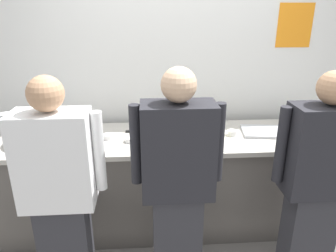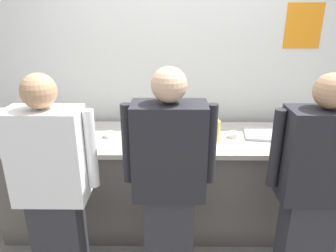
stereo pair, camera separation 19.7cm
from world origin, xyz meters
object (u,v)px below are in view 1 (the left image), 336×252
at_px(chef_far_right, 317,183).
at_px(plate_stack_front, 203,126).
at_px(ramekin_orange_sauce, 131,139).
at_px(chef_near_left, 60,194).
at_px(chef_center, 178,184).
at_px(ramekin_yellow_sauce, 232,133).
at_px(chefs_knife, 138,131).
at_px(ramekin_red_sauce, 108,136).
at_px(squeeze_bottle_primary, 216,128).
at_px(deli_cup, 184,128).
at_px(sheet_tray, 269,132).
at_px(mixing_bowl_steel, 35,135).
at_px(plate_stack_rear, 311,126).

bearing_deg(chef_far_right, plate_stack_front, 125.18).
bearing_deg(ramekin_orange_sauce, chef_far_right, -27.97).
relative_size(chef_near_left, chef_center, 0.98).
relative_size(ramekin_yellow_sauce, chefs_knife, 0.30).
xyz_separation_m(chef_center, ramekin_red_sauce, (-0.52, 0.72, 0.05)).
relative_size(squeeze_bottle_primary, deli_cup, 2.28).
distance_m(sheet_tray, ramekin_yellow_sauce, 0.34).
bearing_deg(plate_stack_front, sheet_tray, -9.67).
bearing_deg(ramekin_yellow_sauce, deli_cup, 167.89).
relative_size(plate_stack_front, chefs_knife, 0.75).
height_order(chef_center, sheet_tray, chef_center).
bearing_deg(chef_near_left, plate_stack_front, 40.22).
relative_size(plate_stack_front, mixing_bowl_steel, 0.54).
distance_m(plate_stack_rear, mixing_bowl_steel, 2.40).
bearing_deg(plate_stack_rear, ramekin_yellow_sauce, -173.36).
bearing_deg(mixing_bowl_steel, chef_near_left, -63.51).
bearing_deg(squeeze_bottle_primary, chef_center, -120.46).
xyz_separation_m(squeeze_bottle_primary, ramekin_orange_sauce, (-0.72, -0.01, -0.08)).
relative_size(chef_center, sheet_tray, 3.51).
bearing_deg(squeeze_bottle_primary, chef_far_right, -51.54).
bearing_deg(ramekin_red_sauce, chef_center, -54.42).
bearing_deg(chef_center, ramekin_red_sauce, 125.58).
bearing_deg(ramekin_red_sauce, ramekin_yellow_sauce, 0.14).
height_order(chef_center, mixing_bowl_steel, chef_center).
xyz_separation_m(chef_center, plate_stack_rear, (1.30, 0.81, 0.06)).
xyz_separation_m(plate_stack_front, plate_stack_rear, (0.99, -0.05, -0.01)).
height_order(chef_far_right, ramekin_orange_sauce, chef_far_right).
xyz_separation_m(chef_far_right, plate_stack_front, (-0.62, 0.88, 0.09)).
distance_m(ramekin_yellow_sauce, ramekin_red_sauce, 1.07).
bearing_deg(chef_near_left, ramekin_red_sauce, 73.26).
xyz_separation_m(chef_far_right, ramekin_yellow_sauce, (-0.38, 0.74, 0.07)).
relative_size(squeeze_bottle_primary, ramekin_orange_sauce, 2.06).
bearing_deg(squeeze_bottle_primary, ramekin_yellow_sauce, 22.33).
bearing_deg(chef_far_right, chef_near_left, -179.46).
xyz_separation_m(ramekin_yellow_sauce, deli_cup, (-0.41, 0.09, 0.02)).
bearing_deg(squeeze_bottle_primary, ramekin_orange_sauce, -178.97).
xyz_separation_m(ramekin_yellow_sauce, ramekin_orange_sauce, (-0.88, -0.08, -0.00)).
xyz_separation_m(plate_stack_front, deli_cup, (-0.17, -0.04, 0.00)).
xyz_separation_m(chef_near_left, squeeze_bottle_primary, (1.14, 0.70, 0.14)).
bearing_deg(chefs_knife, deli_cup, -6.38).
xyz_separation_m(chef_center, ramekin_orange_sauce, (-0.33, 0.65, 0.05)).
relative_size(chef_far_right, plate_stack_front, 7.71).
xyz_separation_m(chef_near_left, chef_center, (0.75, 0.03, 0.02)).
distance_m(plate_stack_front, chefs_knife, 0.58).
bearing_deg(chefs_knife, ramekin_yellow_sauce, -9.29).
bearing_deg(chef_center, ramekin_yellow_sauce, 52.94).
bearing_deg(chef_center, plate_stack_front, 70.17).
bearing_deg(plate_stack_front, ramekin_red_sauce, -170.76).
bearing_deg(mixing_bowl_steel, deli_cup, 6.03).
xyz_separation_m(plate_stack_rear, deli_cup, (-1.16, 0.00, 0.01)).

